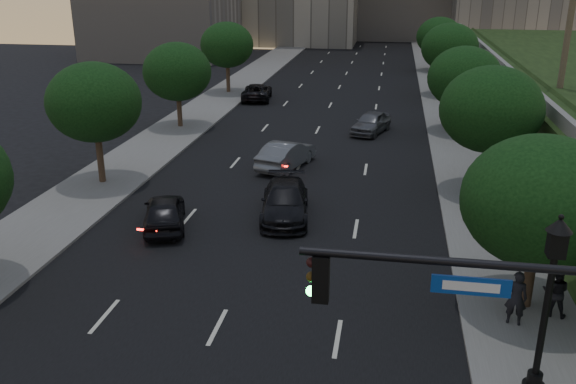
% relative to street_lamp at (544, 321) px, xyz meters
% --- Properties ---
extents(road_surface, '(16.00, 140.00, 0.02)m').
position_rel_street_lamp_xyz_m(road_surface, '(-9.49, 27.26, -2.62)').
color(road_surface, black).
rests_on(road_surface, ground).
extents(sidewalk_right, '(4.50, 140.00, 0.15)m').
position_rel_street_lamp_xyz_m(sidewalk_right, '(0.76, 27.26, -2.56)').
color(sidewalk_right, slate).
rests_on(sidewalk_right, ground).
extents(sidewalk_left, '(4.50, 140.00, 0.15)m').
position_rel_street_lamp_xyz_m(sidewalk_left, '(-19.74, 27.26, -2.56)').
color(sidewalk_left, slate).
rests_on(sidewalk_left, ground).
extents(parapet_wall, '(0.35, 90.00, 0.70)m').
position_rel_street_lamp_xyz_m(parapet_wall, '(4.01, 25.26, 1.72)').
color(parapet_wall, slate).
rests_on(parapet_wall, embankment).
extents(office_block_filler, '(18.00, 16.00, 14.00)m').
position_rel_street_lamp_xyz_m(office_block_filler, '(-35.49, 67.26, 4.37)').
color(office_block_filler, '#A8A29A').
rests_on(office_block_filler, ground).
extents(tree_right_a, '(5.20, 5.20, 6.24)m').
position_rel_street_lamp_xyz_m(tree_right_a, '(0.81, 5.26, 1.39)').
color(tree_right_a, '#38281C').
rests_on(tree_right_a, ground).
extents(tree_right_b, '(5.20, 5.20, 6.74)m').
position_rel_street_lamp_xyz_m(tree_right_b, '(0.81, 17.26, 1.88)').
color(tree_right_b, '#38281C').
rests_on(tree_right_b, ground).
extents(tree_right_c, '(5.20, 5.20, 6.24)m').
position_rel_street_lamp_xyz_m(tree_right_c, '(0.81, 30.26, 1.39)').
color(tree_right_c, '#38281C').
rests_on(tree_right_c, ground).
extents(tree_right_d, '(5.20, 5.20, 6.74)m').
position_rel_street_lamp_xyz_m(tree_right_d, '(0.81, 44.26, 1.88)').
color(tree_right_d, '#38281C').
rests_on(tree_right_d, ground).
extents(tree_right_e, '(5.20, 5.20, 6.24)m').
position_rel_street_lamp_xyz_m(tree_right_e, '(0.81, 59.26, 1.39)').
color(tree_right_e, '#38281C').
rests_on(tree_right_e, ground).
extents(tree_left_b, '(5.00, 5.00, 6.71)m').
position_rel_street_lamp_xyz_m(tree_left_b, '(-19.79, 15.26, 1.94)').
color(tree_left_b, '#38281C').
rests_on(tree_left_b, ground).
extents(tree_left_c, '(5.00, 5.00, 6.34)m').
position_rel_street_lamp_xyz_m(tree_left_c, '(-19.79, 28.26, 1.57)').
color(tree_left_c, '#38281C').
rests_on(tree_left_c, ground).
extents(tree_left_d, '(5.00, 5.00, 6.71)m').
position_rel_street_lamp_xyz_m(tree_left_d, '(-19.79, 42.26, 1.94)').
color(tree_left_d, '#38281C').
rests_on(tree_left_d, ground).
extents(street_lamp, '(0.64, 0.64, 5.62)m').
position_rel_street_lamp_xyz_m(street_lamp, '(0.00, 0.00, 0.00)').
color(street_lamp, black).
rests_on(street_lamp, ground).
extents(sedan_near_left, '(3.16, 4.87, 1.54)m').
position_rel_street_lamp_xyz_m(sedan_near_left, '(-14.19, 10.03, -1.86)').
color(sedan_near_left, black).
rests_on(sedan_near_left, ground).
extents(sedan_mid_left, '(3.09, 5.24, 1.63)m').
position_rel_street_lamp_xyz_m(sedan_mid_left, '(-10.22, 19.89, -1.82)').
color(sedan_mid_left, slate).
rests_on(sedan_mid_left, ground).
extents(sedan_far_left, '(3.09, 5.59, 1.48)m').
position_rel_street_lamp_xyz_m(sedan_far_left, '(-16.37, 39.59, -1.89)').
color(sedan_far_left, black).
rests_on(sedan_far_left, ground).
extents(sedan_near_right, '(2.94, 5.68, 1.57)m').
position_rel_street_lamp_xyz_m(sedan_near_right, '(-8.95, 12.20, -1.85)').
color(sedan_near_right, black).
rests_on(sedan_near_right, ground).
extents(sedan_far_right, '(3.16, 4.95, 1.57)m').
position_rel_street_lamp_xyz_m(sedan_far_right, '(-5.57, 29.11, -1.85)').
color(sedan_far_right, '#585A5F').
rests_on(sedan_far_right, ground).
extents(pedestrian_a, '(0.77, 0.58, 1.91)m').
position_rel_street_lamp_xyz_m(pedestrian_a, '(0.18, 3.96, -1.53)').
color(pedestrian_a, black).
rests_on(pedestrian_a, sidewalk_right).
extents(pedestrian_b, '(0.98, 0.84, 1.77)m').
position_rel_street_lamp_xyz_m(pedestrian_b, '(1.59, 4.73, -1.60)').
color(pedestrian_b, black).
rests_on(pedestrian_b, sidewalk_right).
extents(pedestrian_c, '(0.98, 0.46, 1.63)m').
position_rel_street_lamp_xyz_m(pedestrian_c, '(1.39, 11.91, -1.67)').
color(pedestrian_c, black).
rests_on(pedestrian_c, sidewalk_right).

